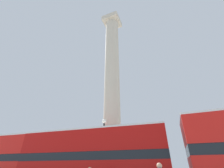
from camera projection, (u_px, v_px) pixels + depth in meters
name	position (u px, v px, depth m)	size (l,w,h in m)	color
monument_column	(112.00, 88.00, 19.85)	(4.46, 4.46, 25.74)	#BCB29E
bus_b	(91.00, 157.00, 11.27)	(11.36, 3.67, 4.27)	#A80F0C
bus_c	(1.00, 159.00, 13.92)	(11.03, 3.58, 4.31)	red
street_lamp	(103.00, 149.00, 13.04)	(0.40, 0.40, 5.72)	black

